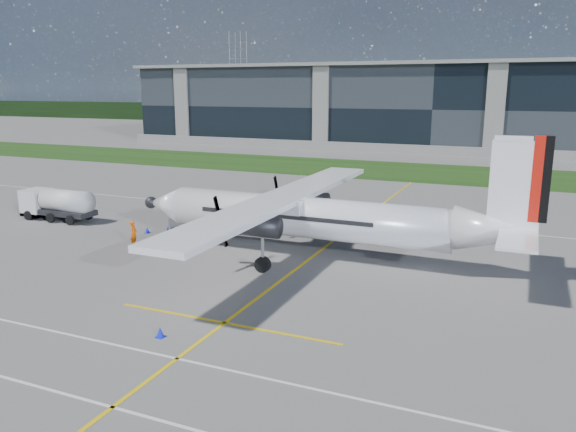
# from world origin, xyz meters

# --- Properties ---
(ground) EXTENTS (400.00, 400.00, 0.00)m
(ground) POSITION_xyz_m (0.00, 40.00, 0.00)
(ground) COLOR #5C5A58
(ground) RESTS_ON ground
(grass_strip) EXTENTS (400.00, 18.00, 0.04)m
(grass_strip) POSITION_xyz_m (0.00, 48.00, 0.02)
(grass_strip) COLOR #173D10
(grass_strip) RESTS_ON ground
(terminal_building) EXTENTS (120.00, 20.00, 15.00)m
(terminal_building) POSITION_xyz_m (0.00, 80.00, 7.50)
(terminal_building) COLOR black
(terminal_building) RESTS_ON ground
(tree_line) EXTENTS (400.00, 6.00, 6.00)m
(tree_line) POSITION_xyz_m (0.00, 140.00, 3.00)
(tree_line) COLOR black
(tree_line) RESTS_ON ground
(pylon_west) EXTENTS (9.00, 4.60, 30.00)m
(pylon_west) POSITION_xyz_m (-80.00, 150.00, 15.00)
(pylon_west) COLOR gray
(pylon_west) RESTS_ON ground
(yellow_taxiway_centerline) EXTENTS (0.20, 70.00, 0.01)m
(yellow_taxiway_centerline) POSITION_xyz_m (3.00, 10.00, 0.01)
(yellow_taxiway_centerline) COLOR yellow
(yellow_taxiway_centerline) RESTS_ON ground
(white_lane_line) EXTENTS (90.00, 0.15, 0.01)m
(white_lane_line) POSITION_xyz_m (0.00, -14.00, 0.01)
(white_lane_line) COLOR white
(white_lane_line) RESTS_ON ground
(turboprop_aircraft) EXTENTS (27.40, 28.41, 8.52)m
(turboprop_aircraft) POSITION_xyz_m (3.36, 6.03, 4.26)
(turboprop_aircraft) COLOR white
(turboprop_aircraft) RESTS_ON ground
(fuel_tanker_truck) EXTENTS (7.18, 2.33, 2.69)m
(fuel_tanker_truck) POSITION_xyz_m (-21.37, 7.30, 1.35)
(fuel_tanker_truck) COLOR silver
(fuel_tanker_truck) RESTS_ON ground
(baggage_tug) EXTENTS (2.81, 1.69, 1.69)m
(baggage_tug) POSITION_xyz_m (-8.12, 7.88, 0.84)
(baggage_tug) COLOR silver
(baggage_tug) RESTS_ON ground
(ground_crew_person) EXTENTS (0.82, 1.00, 2.14)m
(ground_crew_person) POSITION_xyz_m (-9.65, 3.20, 1.07)
(ground_crew_person) COLOR #F25907
(ground_crew_person) RESTS_ON ground
(safety_cone_nose_stbd) EXTENTS (0.36, 0.36, 0.50)m
(safety_cone_nose_stbd) POSITION_xyz_m (-9.79, 7.53, 0.25)
(safety_cone_nose_stbd) COLOR #0D1EE1
(safety_cone_nose_stbd) RESTS_ON ground
(safety_cone_fwd) EXTENTS (0.36, 0.36, 0.50)m
(safety_cone_fwd) POSITION_xyz_m (-11.14, 6.67, 0.25)
(safety_cone_fwd) COLOR #0D1EE1
(safety_cone_fwd) RESTS_ON ground
(safety_cone_nose_port) EXTENTS (0.36, 0.36, 0.50)m
(safety_cone_nose_port) POSITION_xyz_m (-9.18, 4.88, 0.25)
(safety_cone_nose_port) COLOR #0D1EE1
(safety_cone_nose_port) RESTS_ON ground
(safety_cone_portwing) EXTENTS (0.36, 0.36, 0.50)m
(safety_cone_portwing) POSITION_xyz_m (1.10, -8.54, 0.25)
(safety_cone_portwing) COLOR #0D1EE1
(safety_cone_portwing) RESTS_ON ground
(safety_cone_stbdwing) EXTENTS (0.36, 0.36, 0.50)m
(safety_cone_stbdwing) POSITION_xyz_m (0.87, 20.87, 0.25)
(safety_cone_stbdwing) COLOR #0D1EE1
(safety_cone_stbdwing) RESTS_ON ground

